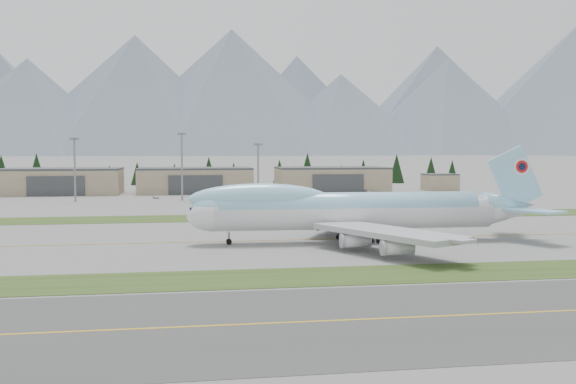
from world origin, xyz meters
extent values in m
plane|color=slate|center=(0.00, 0.00, 0.00)|extent=(7000.00, 7000.00, 0.00)
cube|color=#2D4117|center=(0.00, -38.00, 0.00)|extent=(400.00, 14.00, 0.08)
cube|color=#2D4117|center=(0.00, 45.00, 0.00)|extent=(400.00, 18.00, 0.08)
cube|color=#353535|center=(0.00, -62.00, 0.00)|extent=(400.00, 32.00, 0.04)
cube|color=gold|center=(0.00, 0.00, 0.00)|extent=(400.00, 0.40, 0.02)
cube|color=gold|center=(0.00, -62.00, 0.00)|extent=(400.00, 0.40, 0.02)
cylinder|color=white|center=(14.51, -4.58, 5.79)|extent=(56.00, 7.77, 6.48)
cylinder|color=#96D7F7|center=(13.52, -4.55, 6.98)|extent=(52.00, 7.18, 5.99)
ellipsoid|color=white|center=(-13.41, -3.93, 5.79)|extent=(10.52, 6.72, 6.48)
ellipsoid|color=#96D7F7|center=(-13.41, -3.93, 6.98)|extent=(8.80, 5.70, 5.50)
ellipsoid|color=#96D7F7|center=(-4.44, -4.14, 8.88)|extent=(27.65, 6.14, 5.99)
cube|color=#0C1433|center=(-16.90, -3.85, 7.08)|extent=(2.20, 2.64, 1.29)
cone|color=white|center=(47.43, -5.34, 5.79)|extent=(12.11, 6.63, 6.35)
cone|color=#96D7F7|center=(47.43, -5.34, 6.98)|extent=(11.10, 6.04, 5.79)
cube|color=#96D7F7|center=(48.42, -5.36, 12.57)|extent=(12.09, 0.88, 13.77)
cylinder|color=white|center=(49.63, -4.99, 14.96)|extent=(3.59, 0.28, 3.59)
cylinder|color=red|center=(49.63, -4.89, 14.96)|extent=(2.60, 0.26, 2.59)
cylinder|color=#0C1433|center=(49.63, -4.79, 14.96)|extent=(1.50, 0.23, 1.50)
cube|color=#96D7F7|center=(49.56, 0.60, 6.38)|extent=(10.23, 12.49, 0.46)
cube|color=#96D7F7|center=(49.28, -11.37, 6.38)|extent=(9.89, 12.45, 0.46)
cube|color=#A8ABB0|center=(16.89, 11.83, 3.99)|extent=(22.92, 30.73, 1.00)
cube|color=#A8ABB0|center=(16.13, -21.08, 3.99)|extent=(21.90, 31.00, 1.00)
cylinder|color=white|center=(12.21, 7.95, 2.09)|extent=(5.24, 2.61, 2.49)
cylinder|color=white|center=(17.31, 17.11, 2.09)|extent=(5.24, 2.61, 2.49)
cylinder|color=white|center=(11.63, -16.98, 2.09)|extent=(5.24, 2.61, 2.49)
cylinder|color=white|center=(16.31, -26.37, 2.09)|extent=(5.24, 2.61, 2.49)
cylinder|color=gray|center=(-10.42, -4.00, 1.20)|extent=(0.45, 0.45, 2.39)
cylinder|color=gray|center=(13.09, -1.55, 1.30)|extent=(0.57, 0.57, 2.59)
cylinder|color=gray|center=(12.95, -7.53, 1.30)|extent=(0.57, 0.57, 2.59)
cylinder|color=gray|center=(18.07, -1.67, 1.30)|extent=(0.57, 0.57, 2.59)
cylinder|color=gray|center=(17.94, -7.65, 1.30)|extent=(0.57, 0.57, 2.59)
cylinder|color=black|center=(-10.43, -4.40, 0.55)|extent=(1.11, 0.37, 1.10)
cylinder|color=black|center=(-10.41, -3.60, 0.55)|extent=(1.11, 0.37, 1.10)
cylinder|color=black|center=(13.09, -1.55, 0.60)|extent=(1.21, 0.53, 1.20)
cylinder|color=black|center=(12.95, -7.53, 0.60)|extent=(1.21, 0.53, 1.20)
cylinder|color=black|center=(18.07, -1.67, 0.60)|extent=(1.21, 0.53, 1.20)
cylinder|color=black|center=(17.94, -7.65, 0.60)|extent=(1.21, 0.53, 1.20)
cube|color=gray|center=(-70.00, 150.00, 5.00)|extent=(48.00, 26.00, 10.00)
cube|color=#383B3D|center=(-70.00, 150.00, 10.40)|extent=(48.00, 26.00, 0.80)
cube|color=#383B3D|center=(-70.00, 136.70, 4.00)|extent=(22.08, 0.60, 8.00)
cube|color=gray|center=(-15.00, 150.00, 5.00)|extent=(48.00, 26.00, 10.00)
cube|color=#383B3D|center=(-15.00, 150.00, 10.40)|extent=(48.00, 26.00, 0.80)
cube|color=#383B3D|center=(-15.00, 136.70, 4.00)|extent=(22.08, 0.60, 8.00)
cube|color=gray|center=(45.00, 150.00, 5.00)|extent=(48.00, 26.00, 10.00)
cube|color=#383B3D|center=(45.00, 150.00, 10.40)|extent=(48.00, 26.00, 0.80)
cube|color=#383B3D|center=(45.00, 136.70, 4.00)|extent=(22.08, 0.60, 8.00)
cube|color=gray|center=(95.00, 148.00, 3.50)|extent=(14.00, 12.00, 7.00)
cube|color=#383B3D|center=(95.00, 148.00, 7.30)|extent=(14.00, 12.00, 0.60)
cylinder|color=gray|center=(-57.79, 107.96, 10.95)|extent=(0.70, 0.70, 21.90)
cube|color=gray|center=(-57.79, 107.96, 22.30)|extent=(3.20, 3.20, 0.80)
cylinder|color=gray|center=(-20.24, 108.10, 11.89)|extent=(0.70, 0.70, 23.78)
cube|color=gray|center=(-20.24, 108.10, 24.18)|extent=(3.20, 3.20, 0.80)
cylinder|color=gray|center=(7.55, 107.07, 9.99)|extent=(0.70, 0.70, 19.99)
cube|color=gray|center=(7.55, 107.07, 20.39)|extent=(3.20, 3.20, 0.80)
imported|color=silver|center=(-30.21, 117.61, 0.00)|extent=(2.83, 3.55, 1.13)
imported|color=gold|center=(10.23, 116.50, 0.00)|extent=(3.64, 2.04, 1.14)
imported|color=#9D9DA2|center=(57.58, 134.62, 0.00)|extent=(2.97, 5.02, 1.36)
cone|color=black|center=(-111.56, 215.38, 8.02)|extent=(8.99, 8.99, 16.05)
cone|color=black|center=(-94.12, 213.80, 8.42)|extent=(9.43, 9.43, 16.83)
cone|color=black|center=(-81.82, 214.08, 5.06)|extent=(5.67, 5.67, 10.13)
cone|color=black|center=(-58.09, 212.85, 5.37)|extent=(6.01, 6.01, 10.73)
cone|color=black|center=(-44.25, 214.76, 6.10)|extent=(6.83, 6.83, 12.19)
cone|color=black|center=(-24.91, 209.61, 5.74)|extent=(6.43, 6.43, 11.49)
cone|color=black|center=(-7.01, 213.84, 7.43)|extent=(8.32, 8.32, 14.86)
cone|color=black|center=(6.13, 213.37, 5.90)|extent=(6.61, 6.61, 11.80)
cone|color=black|center=(30.15, 208.69, 6.70)|extent=(7.50, 7.50, 13.40)
cone|color=black|center=(46.38, 214.91, 8.43)|extent=(9.44, 9.44, 16.85)
cone|color=black|center=(64.42, 210.93, 5.25)|extent=(5.88, 5.88, 10.50)
cone|color=black|center=(76.19, 209.01, 6.64)|extent=(7.43, 7.43, 13.28)
cone|color=black|center=(96.49, 213.49, 8.14)|extent=(9.11, 9.11, 16.27)
cone|color=black|center=(117.15, 215.05, 7.31)|extent=(8.19, 8.19, 14.63)
cone|color=black|center=(129.85, 215.34, 6.44)|extent=(7.22, 7.22, 12.89)
cone|color=#505E6B|center=(-550.00, 2174.33, 163.91)|extent=(765.42, 765.42, 327.82)
cone|color=white|center=(-550.00, 2174.33, 262.26)|extent=(290.86, 290.86, 131.13)
cone|color=#505E6B|center=(-200.00, 2262.65, 215.54)|extent=(923.02, 923.02, 431.07)
cone|color=white|center=(-200.00, 2262.65, 344.86)|extent=(350.75, 350.75, 172.43)
cone|color=#505E6B|center=(150.00, 2294.74, 233.59)|extent=(1010.94, 1010.94, 467.18)
cone|color=white|center=(150.00, 2294.74, 373.74)|extent=(384.16, 384.16, 186.87)
cone|color=#505E6B|center=(550.00, 2219.38, 150.26)|extent=(713.56, 713.56, 300.53)
cone|color=white|center=(550.00, 2219.38, 240.42)|extent=(271.15, 271.15, 120.21)
cone|color=#505E6B|center=(1000.00, 2286.81, 189.76)|extent=(839.30, 839.30, 379.52)
cone|color=white|center=(1000.00, 2286.81, 303.62)|extent=(318.94, 318.94, 151.81)
cone|color=#505E6B|center=(-200.00, 2900.00, 222.93)|extent=(891.74, 891.74, 445.87)
cone|color=white|center=(-200.00, 2900.00, 347.78)|extent=(356.70, 356.70, 196.18)
cone|color=#505E6B|center=(500.00, 2900.00, 231.64)|extent=(926.54, 926.54, 463.27)
cone|color=white|center=(500.00, 2900.00, 361.35)|extent=(370.62, 370.62, 203.84)
cone|color=#505E6B|center=(1200.00, 2900.00, 263.06)|extent=(1052.25, 1052.25, 526.12)
cone|color=white|center=(1200.00, 2900.00, 410.38)|extent=(420.90, 420.90, 231.49)
cone|color=#505E6B|center=(1900.00, 2900.00, 231.24)|extent=(924.95, 924.95, 462.47)
cone|color=white|center=(1900.00, 2900.00, 360.73)|extent=(369.98, 369.98, 203.49)
camera|label=1|loc=(-18.29, -128.33, 18.40)|focal=40.00mm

